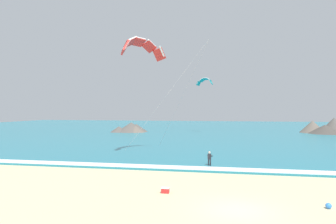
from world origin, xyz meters
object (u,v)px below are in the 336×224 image
object	(u,v)px
cooler_box	(165,190)
kite_distant	(205,81)
kitesurfer	(209,158)
beach_ball	(329,206)
surfboard	(209,167)
kite_primary	(141,47)

from	to	relation	value
cooler_box	kite_distant	bearing A→B (deg)	89.91
kitesurfer	beach_ball	size ratio (longest dim) A/B	4.72
surfboard	cooler_box	xyz separation A→B (m)	(-2.79, -9.98, 0.18)
surfboard	beach_ball	xyz separation A→B (m)	(7.71, -11.46, 0.15)
kite_primary	beach_ball	size ratio (longest dim) A/B	39.53
kite_primary	kite_distant	size ratio (longest dim) A/B	3.25
kitesurfer	cooler_box	size ratio (longest dim) A/B	2.91
beach_ball	kite_distant	bearing A→B (deg)	101.21
kitesurfer	beach_ball	distance (m)	13.85
surfboard	kite_primary	world-z (taller)	kite_primary
kitesurfer	beach_ball	world-z (taller)	kitesurfer
kite_primary	cooler_box	bearing A→B (deg)	-68.36
kite_primary	kite_distant	bearing A→B (deg)	80.11
beach_ball	surfboard	bearing A→B (deg)	123.92
cooler_box	beach_ball	bearing A→B (deg)	-8.03
beach_ball	cooler_box	bearing A→B (deg)	171.97
kite_distant	beach_ball	bearing A→B (deg)	-78.79
kite_distant	beach_ball	xyz separation A→B (m)	(10.42, -52.55, -12.96)
surfboard	cooler_box	bearing A→B (deg)	-105.62
beach_ball	kite_primary	bearing A→B (deg)	134.49
kite_primary	beach_ball	distance (m)	27.56
kite_primary	beach_ball	bearing A→B (deg)	-45.51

